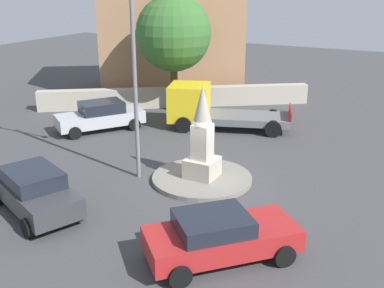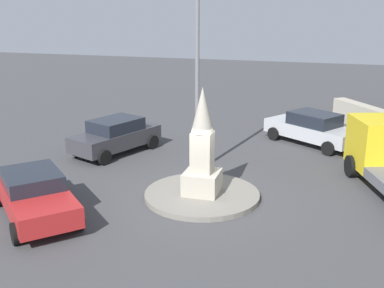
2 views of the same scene
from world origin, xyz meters
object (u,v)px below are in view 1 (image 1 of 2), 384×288
Objects in this scene: car_silver_passing at (101,116)px; tree_near_wall at (174,34)px; car_red_approaching at (220,236)px; monument at (202,140)px; streetlamp at (133,48)px; truck_yellow_far_side at (208,108)px; corner_building at (169,32)px; car_dark_grey_parked_left at (34,190)px.

tree_near_wall reaches higher than car_silver_passing.
monument is at bearing -57.88° from car_red_approaching.
streetlamp is 1.27× the size of truck_yellow_far_side.
tree_near_wall is (-3.40, 5.17, 0.56)m from corner_building.
streetlamp reaches higher than corner_building.
car_dark_grey_parked_left is at bearing 114.62° from car_silver_passing.
car_silver_passing is (3.81, -8.32, -0.02)m from car_dark_grey_parked_left.
car_silver_passing is at bearing 73.34° from tree_near_wall.
tree_near_wall reaches higher than monument.
streetlamp reaches higher than car_silver_passing.
car_silver_passing reaches higher than car_red_approaching.
streetlamp is 16.14m from corner_building.
truck_yellow_far_side is 10.26m from corner_building.
streetlamp is 10.01m from tree_near_wall.
car_dark_grey_parked_left is 0.66× the size of tree_near_wall.
truck_yellow_far_side is at bearing -147.43° from car_silver_passing.
monument is 7.02m from truck_yellow_far_side.
tree_near_wall is at bearing -80.34° from car_dark_grey_parked_left.
car_red_approaching is at bearing 122.12° from monument.
corner_building is (6.69, -7.20, 2.95)m from truck_yellow_far_side.
truck_yellow_far_side is (-1.00, -11.39, 0.29)m from car_dark_grey_parked_left.
car_red_approaching is at bearing 144.87° from streetlamp.
tree_near_wall is (2.29, -13.43, 3.80)m from car_dark_grey_parked_left.
car_dark_grey_parked_left is 6.77m from car_red_approaching.
truck_yellow_far_side is (-4.81, -3.07, 0.31)m from car_silver_passing.
car_red_approaching is at bearing -176.73° from car_dark_grey_parked_left.
car_silver_passing is 0.69× the size of truck_yellow_far_side.
corner_building is at bearing -63.82° from streetlamp.
car_dark_grey_parked_left is 0.96× the size of car_silver_passing.
monument is 4.32m from streetlamp.
car_silver_passing is 6.56m from tree_near_wall.
monument is 0.82× the size of car_dark_grey_parked_left.
car_red_approaching is 0.46× the size of corner_building.
car_red_approaching is at bearing 124.73° from tree_near_wall.
truck_yellow_far_side is (2.86, -6.38, -0.60)m from monument.
monument is 0.39× the size of corner_building.
car_red_approaching is 0.64× the size of tree_near_wall.
streetlamp is 1.96× the size of car_red_approaching.
truck_yellow_far_side reaches higher than car_dark_grey_parked_left.
truck_yellow_far_side is at bearing -86.70° from streetlamp.
car_red_approaching is 12.43m from truck_yellow_far_side.
monument is 0.43× the size of streetlamp.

